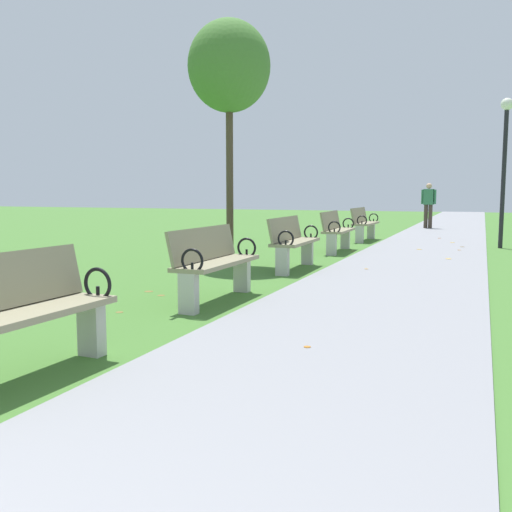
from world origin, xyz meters
The scene contains 10 objects.
paved_walkway centered at (1.30, 18.00, 0.01)m, with size 2.60×44.00×0.02m, color gray.
park_bench_2 centered at (-0.50, 3.20, 0.49)m, with size 0.53×1.62×0.90m.
park_bench_3 centered at (-0.50, 6.35, 0.49)m, with size 0.48×1.60×0.90m.
park_bench_4 centered at (-0.50, 9.41, 0.49)m, with size 0.51×1.61×0.90m.
park_bench_5 centered at (-0.50, 12.50, 0.49)m, with size 0.52×1.61×0.90m.
park_bench_6 centered at (-0.50, 15.57, 0.49)m, with size 0.50×1.61×0.90m.
tree_2 centered at (-1.90, 9.88, 3.57)m, with size 1.50×1.50×4.42m.
pedestrian_walking centered at (0.65, 21.55, 0.93)m, with size 0.53×0.26×1.62m.
lamp_post centered at (2.90, 14.78, 2.31)m, with size 0.28×0.28×3.48m.
scattered_leaves centered at (-0.16, 8.98, 0.01)m, with size 4.93×19.31×0.02m.
Camera 1 is at (2.49, 0.29, 1.32)m, focal length 39.54 mm.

